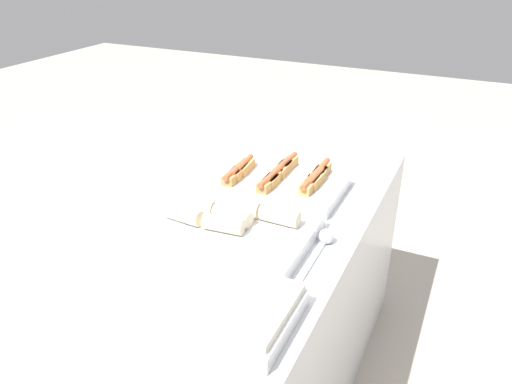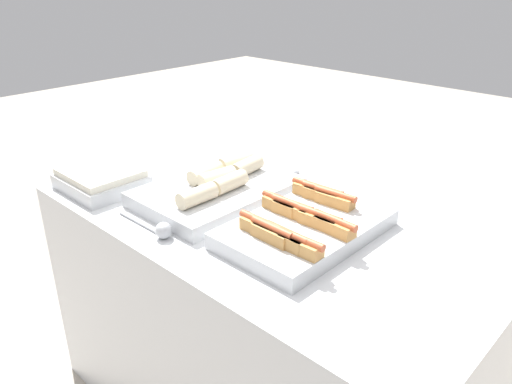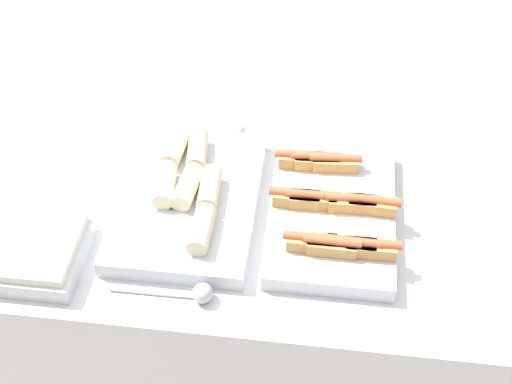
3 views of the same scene
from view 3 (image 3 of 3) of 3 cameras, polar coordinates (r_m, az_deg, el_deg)
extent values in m
plane|color=#ADA393|center=(2.59, 0.63, -14.67)|extent=(12.00, 12.00, 0.00)
cube|color=silver|center=(2.23, 0.71, -9.22)|extent=(1.50, 0.78, 0.85)
cube|color=silver|center=(1.88, 6.13, -1.71)|extent=(0.32, 0.51, 0.05)
cube|color=tan|center=(1.75, 9.17, -4.52)|extent=(0.12, 0.05, 0.04)
cylinder|color=#C15633|center=(1.74, 9.25, -4.09)|extent=(0.14, 0.03, 0.02)
cube|color=tan|center=(1.75, 4.46, -4.08)|extent=(0.12, 0.04, 0.04)
cylinder|color=#C15633|center=(1.73, 4.50, -3.64)|extent=(0.14, 0.02, 0.02)
cube|color=tan|center=(1.85, 9.28, -1.12)|extent=(0.12, 0.05, 0.04)
cylinder|color=#C15633|center=(1.83, 9.35, -0.68)|extent=(0.14, 0.03, 0.02)
cube|color=tan|center=(1.95, 6.36, 2.27)|extent=(0.12, 0.05, 0.04)
cylinder|color=#C15633|center=(1.94, 6.40, 2.71)|extent=(0.14, 0.03, 0.02)
cube|color=tan|center=(1.85, 7.67, -0.88)|extent=(0.12, 0.05, 0.04)
cylinder|color=#C15633|center=(1.83, 7.73, -0.44)|extent=(0.14, 0.03, 0.02)
cube|color=tan|center=(1.75, 7.62, -4.35)|extent=(0.12, 0.05, 0.04)
cylinder|color=#C15633|center=(1.73, 7.68, -3.92)|extent=(0.14, 0.03, 0.02)
cube|color=tan|center=(1.95, 4.89, 2.45)|extent=(0.13, 0.06, 0.04)
cylinder|color=#C15633|center=(1.94, 4.92, 2.89)|extent=(0.14, 0.04, 0.02)
cube|color=tan|center=(1.95, 3.62, 2.56)|extent=(0.12, 0.05, 0.04)
cylinder|color=#C15633|center=(1.94, 3.64, 3.00)|extent=(0.14, 0.03, 0.02)
cube|color=tan|center=(1.74, 6.07, -4.38)|extent=(0.12, 0.05, 0.04)
cylinder|color=#C15633|center=(1.73, 6.12, -3.95)|extent=(0.14, 0.02, 0.02)
cube|color=tan|center=(1.85, 3.26, -0.52)|extent=(0.12, 0.05, 0.04)
cylinder|color=#C15633|center=(1.83, 3.29, -0.08)|extent=(0.14, 0.03, 0.02)
cube|color=tan|center=(1.84, 4.57, -0.68)|extent=(0.12, 0.05, 0.04)
cylinder|color=#C15633|center=(1.83, 4.60, -0.24)|extent=(0.14, 0.03, 0.02)
cube|color=silver|center=(1.91, -5.40, -0.69)|extent=(0.36, 0.52, 0.05)
cylinder|color=beige|center=(1.98, -6.46, 3.58)|extent=(0.06, 0.14, 0.05)
cylinder|color=beige|center=(1.86, -3.74, 0.25)|extent=(0.06, 0.13, 0.05)
cylinder|color=beige|center=(1.76, -4.38, -2.99)|extent=(0.06, 0.13, 0.05)
cylinder|color=beige|center=(1.87, -5.51, 0.38)|extent=(0.07, 0.14, 0.05)
cylinder|color=beige|center=(1.97, -4.72, 3.33)|extent=(0.07, 0.14, 0.05)
cylinder|color=beige|center=(1.88, -7.32, 0.55)|extent=(0.07, 0.14, 0.05)
cube|color=silver|center=(1.86, -17.75, -4.74)|extent=(0.28, 0.24, 0.05)
cube|color=silver|center=(1.84, -18.01, -4.00)|extent=(0.26, 0.22, 0.02)
cylinder|color=#B2B5BA|center=(1.74, -7.99, -8.05)|extent=(0.23, 0.01, 0.01)
sphere|color=#B2B5BA|center=(1.71, -4.29, -8.08)|extent=(0.05, 0.05, 0.05)
cylinder|color=#B2B5BA|center=(2.13, -4.54, 4.69)|extent=(0.23, 0.03, 0.01)
sphere|color=#B2B5BA|center=(2.10, -1.51, 4.87)|extent=(0.05, 0.05, 0.05)
camera|label=1|loc=(1.77, -58.51, 6.72)|focal=35.00mm
camera|label=2|loc=(1.09, 55.75, -19.50)|focal=35.00mm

